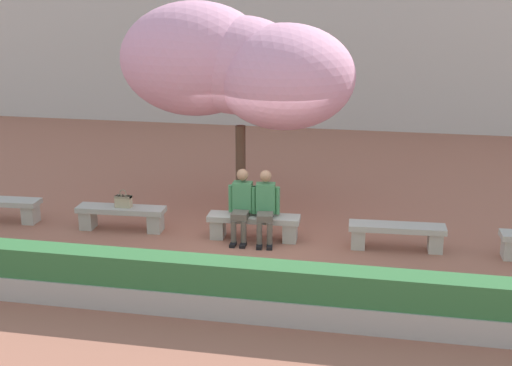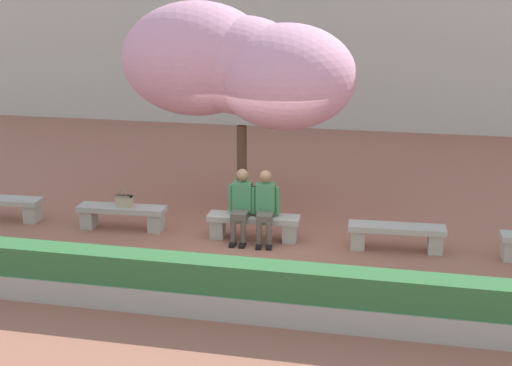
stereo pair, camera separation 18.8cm
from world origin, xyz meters
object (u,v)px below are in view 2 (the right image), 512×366
Objects in this scene: stone_bench_near_west at (122,214)px; person_seated_left at (242,202)px; handbag at (124,200)px; stone_bench_near_east at (397,234)px; stone_bench_center at (254,223)px; person_seated_right at (265,204)px; stone_bench_west_end at (0,205)px; cherry_tree_main at (238,66)px.

stone_bench_near_west is 1.30× the size of person_seated_left.
stone_bench_near_east is at bearing -0.02° from handbag.
person_seated_right is (0.22, -0.05, 0.40)m from stone_bench_center.
stone_bench_near_east is 1.30× the size of person_seated_right.
stone_bench_center is at bearing 0.00° from stone_bench_west_end.
stone_bench_near_west is at bearing 180.00° from stone_bench_near_east.
cherry_tree_main is (-3.20, 1.66, 2.61)m from stone_bench_near_east.
stone_bench_center is 3.17m from cherry_tree_main.
person_seated_left and person_seated_right have the same top height.
stone_bench_near_west is (2.53, 0.00, 0.00)m from stone_bench_west_end.
stone_bench_center is 0.46m from person_seated_right.
stone_bench_west_end and stone_bench_near_east have the same top height.
person_seated_left is at bearing -74.84° from cherry_tree_main.
person_seated_left reaches higher than stone_bench_near_west.
cherry_tree_main is (-0.90, 1.72, 2.21)m from person_seated_right.
stone_bench_near_west and stone_bench_near_east have the same top height.
stone_bench_near_east is 1.30× the size of person_seated_left.
stone_bench_west_end is 5.37m from cherry_tree_main.
stone_bench_center is at bearing 166.61° from person_seated_right.
stone_bench_west_end is 5.06m from stone_bench_center.
stone_bench_near_west is at bearing 0.00° from stone_bench_west_end.
stone_bench_west_end is at bearing -179.97° from handbag.
person_seated_right is at bearing 0.10° from person_seated_left.
stone_bench_near_west is at bearing 178.68° from person_seated_left.
stone_bench_near_west is 5.06m from stone_bench_near_east.
person_seated_left is 2.84m from cherry_tree_main.
cherry_tree_main is at bearing 152.56° from stone_bench_near_east.
person_seated_right reaches higher than handbag.
stone_bench_near_east is (5.06, 0.00, 0.00)m from stone_bench_near_west.
person_seated_left is at bearing -179.90° from person_seated_right.
stone_bench_center is 0.45m from person_seated_left.
stone_bench_west_end is 4.94× the size of handbag.
stone_bench_near_west is at bearing 178.90° from person_seated_right.
cherry_tree_main is (1.86, 1.66, 2.61)m from stone_bench_near_west.
handbag is at bearing 178.85° from person_seated_right.
stone_bench_near_west is 2.36m from person_seated_left.
handbag is at bearing 179.98° from stone_bench_near_east.
handbag is at bearing 179.97° from stone_bench_center.
person_seated_right reaches higher than stone_bench_west_end.
stone_bench_center is 1.00× the size of stone_bench_near_east.
stone_bench_near_east is at bearing 0.00° from stone_bench_center.
person_seated_left is (-0.21, -0.05, 0.40)m from stone_bench_center.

